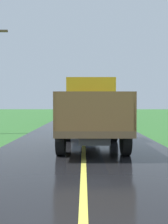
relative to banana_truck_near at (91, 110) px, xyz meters
The scene contains 2 objects.
banana_truck_near is the anchor object (origin of this frame).
banana_truck_far 15.09m from the banana_truck_near, 91.64° to the left, with size 2.38×5.81×2.80m.
Camera 1 is at (0.01, -1.25, 1.71)m, focal length 42.66 mm.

